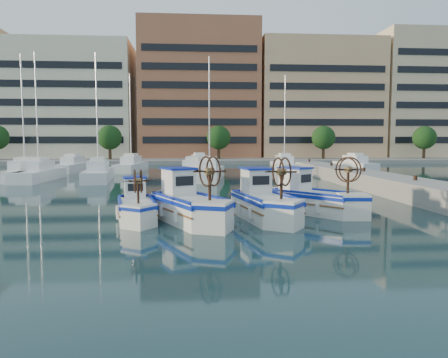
# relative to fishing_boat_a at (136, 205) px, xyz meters

# --- Properties ---
(ground) EXTENTS (300.00, 300.00, 0.00)m
(ground) POSITION_rel_fishing_boat_a_xyz_m (3.40, -0.29, -0.68)
(ground) COLOR #193B42
(ground) RESTS_ON ground
(quay) EXTENTS (3.00, 60.00, 1.20)m
(quay) POSITION_rel_fishing_boat_a_xyz_m (16.40, 7.71, -0.08)
(quay) COLOR gray
(quay) RESTS_ON ground
(waterfront) EXTENTS (180.00, 40.00, 25.60)m
(waterfront) POSITION_rel_fishing_boat_a_xyz_m (12.63, 64.75, 10.42)
(waterfront) COLOR gray
(waterfront) RESTS_ON ground
(yacht_marina) EXTENTS (38.63, 22.87, 11.50)m
(yacht_marina) POSITION_rel_fishing_boat_a_xyz_m (0.08, 26.76, -0.15)
(yacht_marina) COLOR white
(yacht_marina) RESTS_ON ground
(fishing_boat_a) EXTENTS (2.24, 4.05, 2.46)m
(fishing_boat_a) POSITION_rel_fishing_boat_a_xyz_m (0.00, 0.00, 0.00)
(fishing_boat_a) COLOR white
(fishing_boat_a) RESTS_ON ground
(fishing_boat_b) EXTENTS (3.72, 5.04, 3.03)m
(fishing_boat_b) POSITION_rel_fishing_boat_a_xyz_m (2.41, -0.74, 0.16)
(fishing_boat_b) COLOR white
(fishing_boat_b) RESTS_ON ground
(fishing_boat_c) EXTENTS (2.76, 4.88, 2.96)m
(fishing_boat_c) POSITION_rel_fishing_boat_a_xyz_m (5.90, -0.26, 0.14)
(fishing_boat_c) COLOR white
(fishing_boat_c) RESTS_ON ground
(fishing_boat_d) EXTENTS (4.25, 4.60, 2.89)m
(fishing_boat_d) POSITION_rel_fishing_boat_a_xyz_m (8.62, 1.24, 0.12)
(fishing_boat_d) COLOR white
(fishing_boat_d) RESTS_ON ground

